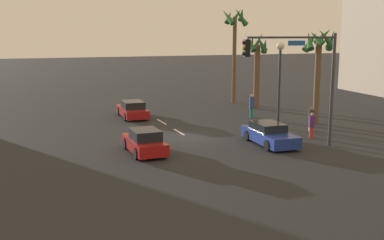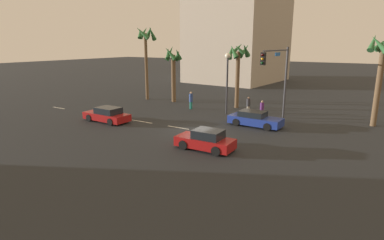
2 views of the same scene
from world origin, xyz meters
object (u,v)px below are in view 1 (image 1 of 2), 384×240
(streetlamp, at_px, (280,68))
(pedestrian_0, at_px, (311,119))
(palm_tree_3, at_px, (319,52))
(car_2, at_px, (132,110))
(pedestrian_1, at_px, (252,105))
(pedestrian_2, at_px, (312,125))
(car_0, at_px, (145,142))
(palm_tree_1, at_px, (235,31))
(traffic_signal, at_px, (304,70))
(palm_tree_0, at_px, (257,57))
(car_1, at_px, (269,134))

(streetlamp, bearing_deg, pedestrian_0, 42.67)
(streetlamp, height_order, palm_tree_3, palm_tree_3)
(car_2, bearing_deg, palm_tree_3, 58.43)
(pedestrian_1, bearing_deg, car_2, -111.64)
(streetlamp, relative_size, pedestrian_2, 3.68)
(pedestrian_1, height_order, palm_tree_3, palm_tree_3)
(car_0, height_order, pedestrian_1, pedestrian_1)
(pedestrian_1, distance_m, pedestrian_2, 8.04)
(car_2, height_order, palm_tree_1, palm_tree_1)
(traffic_signal, relative_size, palm_tree_3, 0.93)
(palm_tree_0, height_order, palm_tree_1, palm_tree_1)
(car_2, relative_size, pedestrian_1, 2.41)
(traffic_signal, height_order, pedestrian_0, traffic_signal)
(car_0, xyz_separation_m, streetlamp, (-3.65, 10.87, 3.66))
(pedestrian_2, xyz_separation_m, palm_tree_3, (-4.03, 3.20, 4.48))
(traffic_signal, distance_m, palm_tree_1, 18.71)
(car_0, height_order, pedestrian_2, pedestrian_2)
(traffic_signal, height_order, pedestrian_1, traffic_signal)
(pedestrian_1, xyz_separation_m, palm_tree_0, (-4.19, 2.62, 3.63))
(pedestrian_2, bearing_deg, car_0, -89.96)
(pedestrian_0, relative_size, palm_tree_1, 0.18)
(palm_tree_0, bearing_deg, car_1, -24.93)
(car_0, bearing_deg, pedestrian_1, 126.03)
(palm_tree_0, height_order, palm_tree_3, palm_tree_3)
(car_1, xyz_separation_m, car_2, (-12.18, -5.62, 0.01))
(palm_tree_0, relative_size, palm_tree_3, 0.95)
(palm_tree_1, bearing_deg, pedestrian_0, -3.33)
(traffic_signal, xyz_separation_m, palm_tree_3, (-6.09, 5.35, 0.75))
(traffic_signal, bearing_deg, pedestrian_2, 133.70)
(car_1, relative_size, pedestrian_0, 2.78)
(car_0, distance_m, car_1, 7.75)
(car_1, xyz_separation_m, palm_tree_3, (-4.62, 6.67, 4.73))
(pedestrian_2, xyz_separation_m, palm_tree_1, (-16.01, 2.10, 6.06))
(traffic_signal, distance_m, pedestrian_1, 10.90)
(car_2, xyz_separation_m, pedestrian_1, (3.55, 8.96, 0.38))
(car_1, xyz_separation_m, palm_tree_1, (-16.60, 5.57, 6.31))
(pedestrian_1, bearing_deg, pedestrian_0, 12.98)
(car_0, distance_m, pedestrian_2, 11.20)
(car_1, bearing_deg, traffic_signal, 41.98)
(car_2, xyz_separation_m, traffic_signal, (13.64, 6.94, 3.97))
(car_2, relative_size, streetlamp, 0.75)
(traffic_signal, height_order, palm_tree_3, palm_tree_3)
(car_0, xyz_separation_m, car_2, (-11.60, 2.10, -0.01))
(car_1, xyz_separation_m, pedestrian_1, (-8.62, 3.34, 0.39))
(car_1, bearing_deg, palm_tree_3, 124.71)
(car_1, distance_m, palm_tree_3, 9.40)
(pedestrian_0, height_order, palm_tree_1, palm_tree_1)
(car_1, distance_m, pedestrian_0, 5.37)
(pedestrian_0, bearing_deg, pedestrian_1, -167.02)
(pedestrian_1, bearing_deg, traffic_signal, -11.30)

